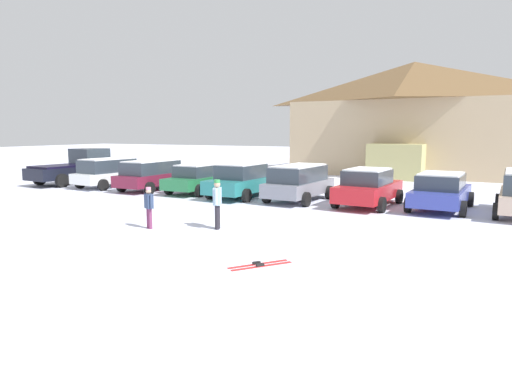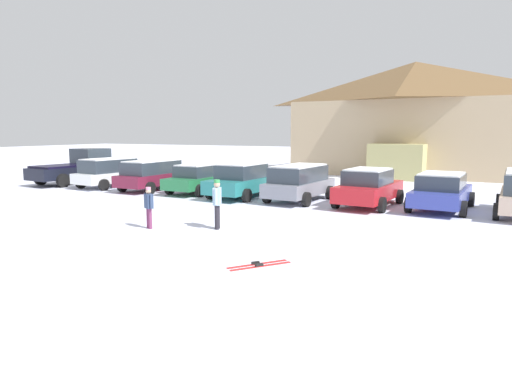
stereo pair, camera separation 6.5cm
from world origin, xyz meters
name	(u,v)px [view 1 (the left image)]	position (x,y,z in m)	size (l,w,h in m)	color
ground	(144,268)	(0.00, 0.00, 0.00)	(160.00, 160.00, 0.00)	silver
ski_lodge	(412,117)	(2.26, 28.80, 4.29)	(17.55, 11.64, 8.46)	tan
parked_white_suv	(108,172)	(-12.28, 11.63, 0.91)	(2.44, 4.21, 1.69)	white
parked_maroon_van	(152,174)	(-9.18, 11.72, 0.90)	(2.24, 4.46, 1.66)	maroon
parked_green_coupe	(199,178)	(-6.23, 11.95, 0.78)	(2.23, 4.52, 1.53)	#247341
parked_teal_hatchback	(243,180)	(-3.40, 11.58, 0.85)	(2.41, 4.85, 1.69)	#247777
parked_grey_wagon	(299,182)	(-0.44, 11.58, 0.91)	(2.46, 4.42, 1.70)	gray
parked_red_sedan	(368,187)	(2.80, 11.55, 0.84)	(2.50, 4.58, 1.66)	red
parked_blue_hatchback	(441,191)	(5.73, 11.99, 0.80)	(2.51, 4.80, 1.55)	#333F9E
pickup_truck	(78,167)	(-15.54, 12.43, 0.99)	(2.82, 5.87, 2.15)	black
skier_teen_in_navy_coat	(149,205)	(-2.79, 3.66, 0.79)	(0.47, 0.34, 1.41)	#713156
skier_adult_in_blue_parka	(217,201)	(-0.69, 4.61, 0.94)	(0.37, 0.58, 1.67)	#242129
pair_of_skis	(260,265)	(2.40, 1.43, 0.02)	(1.22, 1.46, 0.08)	red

